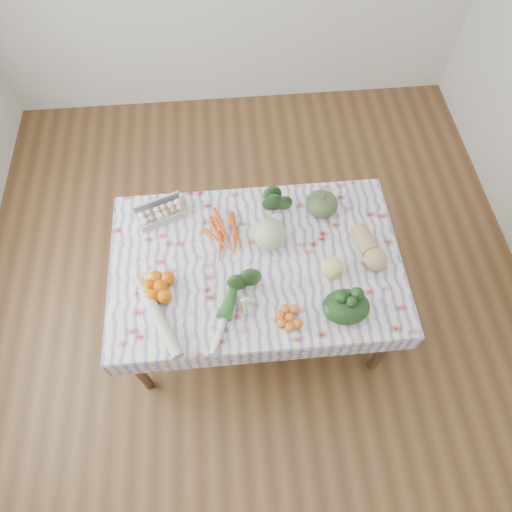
# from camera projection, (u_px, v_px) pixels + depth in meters

# --- Properties ---
(ground) EXTENTS (4.50, 4.50, 0.00)m
(ground) POSITION_uv_depth(u_px,v_px,m) (256.00, 314.00, 3.25)
(ground) COLOR brown
(ground) RESTS_ON ground
(dining_table) EXTENTS (1.60, 1.00, 0.75)m
(dining_table) POSITION_uv_depth(u_px,v_px,m) (256.00, 268.00, 2.66)
(dining_table) COLOR brown
(dining_table) RESTS_ON ground
(tablecloth) EXTENTS (1.66, 1.06, 0.01)m
(tablecloth) POSITION_uv_depth(u_px,v_px,m) (256.00, 262.00, 2.59)
(tablecloth) COLOR white
(tablecloth) RESTS_ON dining_table
(egg_carton) EXTENTS (0.31, 0.21, 0.08)m
(egg_carton) POSITION_uv_depth(u_px,v_px,m) (162.00, 215.00, 2.70)
(egg_carton) COLOR #AFAFAA
(egg_carton) RESTS_ON tablecloth
(carrot_bunch) EXTENTS (0.30, 0.29, 0.05)m
(carrot_bunch) POSITION_uv_depth(u_px,v_px,m) (226.00, 235.00, 2.65)
(carrot_bunch) COLOR #E15211
(carrot_bunch) RESTS_ON tablecloth
(kale_bunch) EXTENTS (0.19, 0.17, 0.14)m
(kale_bunch) POSITION_uv_depth(u_px,v_px,m) (278.00, 207.00, 2.69)
(kale_bunch) COLOR #1B3516
(kale_bunch) RESTS_ON tablecloth
(kabocha_squash) EXTENTS (0.22, 0.22, 0.13)m
(kabocha_squash) POSITION_uv_depth(u_px,v_px,m) (322.00, 204.00, 2.72)
(kabocha_squash) COLOR #455A2F
(kabocha_squash) RESTS_ON tablecloth
(cabbage) EXTENTS (0.23, 0.23, 0.18)m
(cabbage) POSITION_uv_depth(u_px,v_px,m) (270.00, 235.00, 2.57)
(cabbage) COLOR #A7C07F
(cabbage) RESTS_ON tablecloth
(butternut_squash) EXTENTS (0.19, 0.30, 0.13)m
(butternut_squash) POSITION_uv_depth(u_px,v_px,m) (370.00, 248.00, 2.56)
(butternut_squash) COLOR tan
(butternut_squash) RESTS_ON tablecloth
(orange_cluster) EXTENTS (0.29, 0.29, 0.08)m
(orange_cluster) POSITION_uv_depth(u_px,v_px,m) (160.00, 287.00, 2.46)
(orange_cluster) COLOR #E16104
(orange_cluster) RESTS_ON tablecloth
(broccoli) EXTENTS (0.18, 0.18, 0.12)m
(broccoli) POSITION_uv_depth(u_px,v_px,m) (243.00, 291.00, 2.43)
(broccoli) COLOR #1F4117
(broccoli) RESTS_ON tablecloth
(mandarin_cluster) EXTENTS (0.20, 0.20, 0.05)m
(mandarin_cluster) POSITION_uv_depth(u_px,v_px,m) (290.00, 317.00, 2.39)
(mandarin_cluster) COLOR orange
(mandarin_cluster) RESTS_ON tablecloth
(grapefruit) EXTENTS (0.13, 0.13, 0.12)m
(grapefruit) POSITION_uv_depth(u_px,v_px,m) (332.00, 268.00, 2.50)
(grapefruit) COLOR #ECDA70
(grapefruit) RESTS_ON tablecloth
(spinach_bag) EXTENTS (0.30, 0.27, 0.11)m
(spinach_bag) POSITION_uv_depth(u_px,v_px,m) (346.00, 307.00, 2.39)
(spinach_bag) COLOR black
(spinach_bag) RESTS_ON tablecloth
(daikon) EXTENTS (0.25, 0.44, 0.07)m
(daikon) POSITION_uv_depth(u_px,v_px,m) (160.00, 322.00, 2.37)
(daikon) COLOR beige
(daikon) RESTS_ON tablecloth
(leek) EXTENTS (0.17, 0.36, 0.04)m
(leek) POSITION_uv_depth(u_px,v_px,m) (223.00, 321.00, 2.38)
(leek) COLOR silver
(leek) RESTS_ON tablecloth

